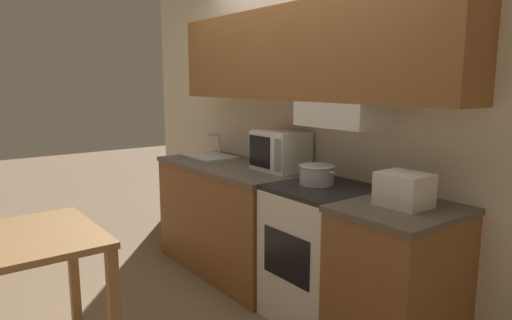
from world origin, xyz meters
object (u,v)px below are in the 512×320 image
at_px(cooking_pot, 317,174).
at_px(sink_basin, 207,156).
at_px(toaster, 404,189).
at_px(microwave, 280,151).
at_px(stove_range, 322,253).
at_px(dining_table, 24,259).

xyz_separation_m(cooking_pot, sink_basin, (-1.36, -0.02, -0.05)).
distance_m(cooking_pot, toaster, 0.67).
bearing_deg(microwave, stove_range, -12.66).
bearing_deg(toaster, sink_basin, -179.36).
bearing_deg(dining_table, microwave, 90.94).
xyz_separation_m(stove_range, sink_basin, (-1.44, -0.01, 0.47)).
bearing_deg(microwave, toaster, -5.88).
bearing_deg(sink_basin, toaster, 0.64).
distance_m(sink_basin, dining_table, 1.91).
bearing_deg(toaster, microwave, 174.12).
relative_size(microwave, sink_basin, 0.80).
xyz_separation_m(sink_basin, dining_table, (0.87, -1.68, -0.28)).
bearing_deg(stove_range, sink_basin, -179.56).
xyz_separation_m(stove_range, cooking_pot, (-0.08, 0.01, 0.53)).
xyz_separation_m(microwave, sink_basin, (-0.84, -0.15, -0.13)).
height_order(cooking_pot, sink_basin, sink_basin).
bearing_deg(toaster, cooking_pot, 179.97).
height_order(stove_range, sink_basin, sink_basin).
distance_m(stove_range, dining_table, 1.79).
distance_m(toaster, dining_table, 2.09).
distance_m(microwave, dining_table, 1.87).
xyz_separation_m(stove_range, microwave, (-0.60, 0.13, 0.61)).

